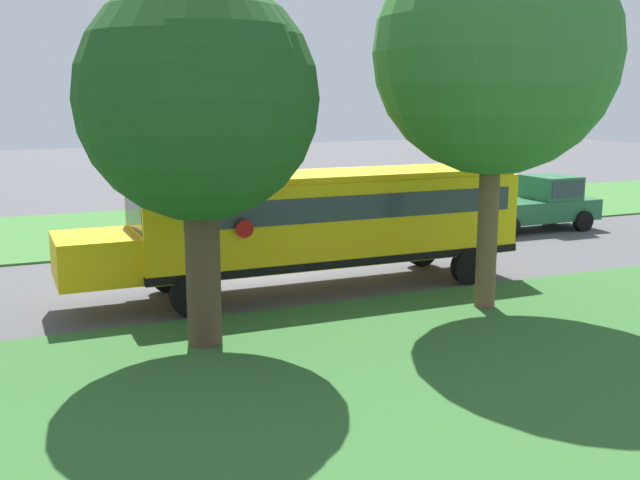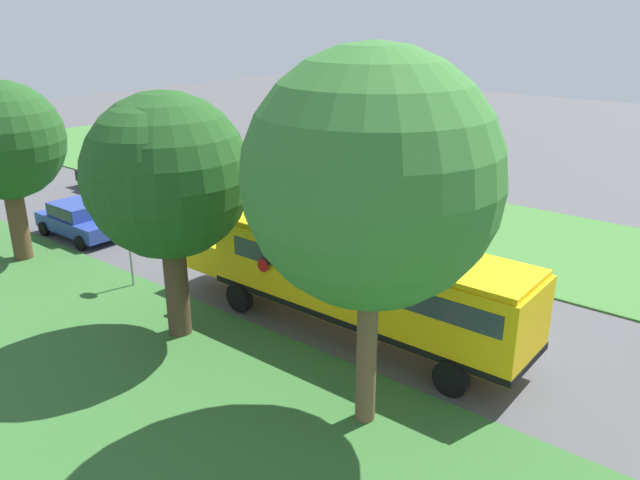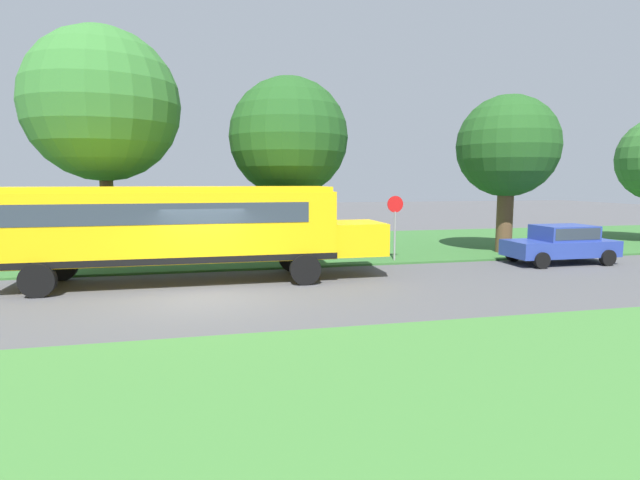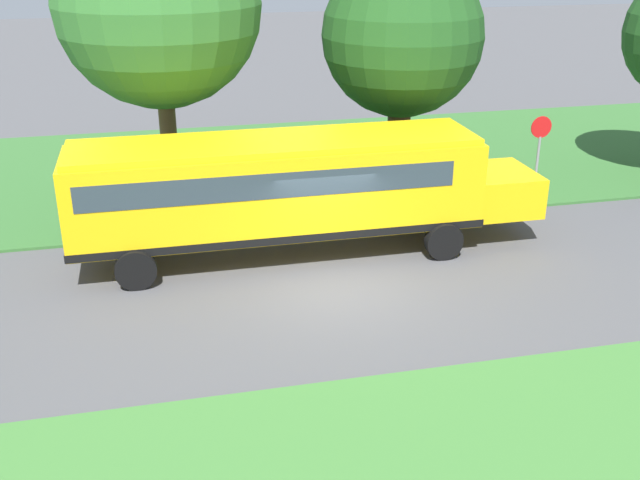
# 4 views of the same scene
# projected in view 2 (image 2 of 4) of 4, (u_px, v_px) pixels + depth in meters

# --- Properties ---
(ground_plane) EXTENTS (120.00, 120.00, 0.00)m
(ground_plane) POSITION_uv_depth(u_px,v_px,m) (377.00, 301.00, 21.82)
(ground_plane) COLOR #4C4C4F
(grass_verge) EXTENTS (12.00, 80.00, 0.08)m
(grass_verge) POSITION_uv_depth(u_px,v_px,m) (137.00, 445.00, 14.48)
(grass_verge) COLOR #33662D
(grass_verge) RESTS_ON ground
(grass_far_side) EXTENTS (10.00, 80.00, 0.07)m
(grass_far_side) POSITION_uv_depth(u_px,v_px,m) (487.00, 233.00, 28.41)
(grass_far_side) COLOR #3D7533
(grass_far_side) RESTS_ON ground
(school_bus) EXTENTS (2.84, 12.42, 3.16)m
(school_bus) POSITION_uv_depth(u_px,v_px,m) (357.00, 276.00, 19.07)
(school_bus) COLOR yellow
(school_bus) RESTS_ON ground
(car_blue_nearest) EXTENTS (2.02, 4.40, 1.56)m
(car_blue_nearest) POSITION_uv_depth(u_px,v_px,m) (78.00, 218.00, 27.77)
(car_blue_nearest) COLOR #283D93
(car_blue_nearest) RESTS_ON ground
(car_black_middle) EXTENTS (2.02, 4.40, 1.56)m
(car_black_middle) POSITION_uv_depth(u_px,v_px,m) (111.00, 174.00, 35.32)
(car_black_middle) COLOR black
(car_black_middle) RESTS_ON ground
(oak_tree_beside_bus) EXTENTS (5.68, 5.68, 9.00)m
(oak_tree_beside_bus) POSITION_uv_depth(u_px,v_px,m) (376.00, 185.00, 13.19)
(oak_tree_beside_bus) COLOR brown
(oak_tree_beside_bus) RESTS_ON ground
(oak_tree_roadside_mid) EXTENTS (4.83, 4.83, 7.53)m
(oak_tree_roadside_mid) POSITION_uv_depth(u_px,v_px,m) (162.00, 174.00, 17.65)
(oak_tree_roadside_mid) COLOR #4C3826
(oak_tree_roadside_mid) RESTS_ON ground
(oak_tree_far_end) EXTENTS (4.55, 4.55, 7.18)m
(oak_tree_far_end) POSITION_uv_depth(u_px,v_px,m) (5.00, 141.00, 23.89)
(oak_tree_far_end) COLOR brown
(oak_tree_far_end) RESTS_ON ground
(stop_sign) EXTENTS (0.08, 0.68, 2.74)m
(stop_sign) POSITION_uv_depth(u_px,v_px,m) (129.00, 243.00, 22.35)
(stop_sign) COLOR gray
(stop_sign) RESTS_ON ground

